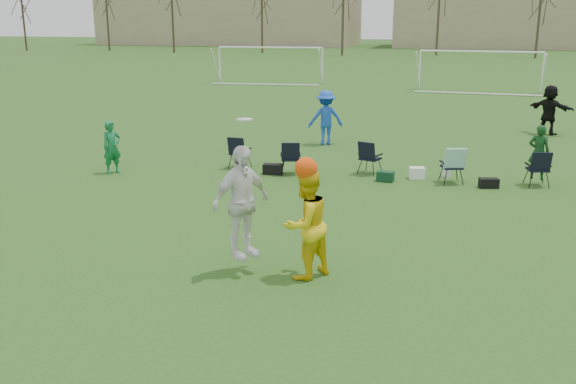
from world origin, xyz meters
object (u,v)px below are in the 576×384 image
(fielder_blue, at_px, (326,118))
(goal_left, at_px, (270,54))
(center_contest, at_px, (276,213))
(goal_mid, at_px, (480,59))
(fielder_black, at_px, (549,110))
(fielder_green_near, at_px, (112,147))

(fielder_blue, distance_m, goal_left, 23.02)
(center_contest, xyz_separation_m, goal_mid, (4.15, 31.53, 0.78))
(fielder_blue, xyz_separation_m, center_contest, (1.57, -12.07, 0.18))
(center_contest, height_order, goal_left, center_contest)
(fielder_blue, height_order, goal_mid, goal_mid)
(fielder_black, distance_m, goal_mid, 15.42)
(center_contest, distance_m, goal_mid, 31.81)
(goal_left, relative_size, goal_mid, 1.00)
(fielder_blue, distance_m, fielder_black, 9.01)
(fielder_black, xyz_separation_m, goal_left, (-16.23, 17.22, 0.97))
(center_contest, bearing_deg, fielder_black, 68.64)
(fielder_green_near, xyz_separation_m, fielder_blue, (5.11, 5.89, 0.19))
(fielder_green_near, relative_size, center_contest, 0.55)
(fielder_green_near, xyz_separation_m, goal_left, (-3.17, 27.34, 1.16))
(fielder_green_near, xyz_separation_m, fielder_black, (13.06, 10.12, 0.19))
(goal_mid, bearing_deg, goal_left, 175.87)
(goal_left, xyz_separation_m, goal_mid, (14.00, -2.00, 0.00))
(fielder_green_near, distance_m, center_contest, 9.11)
(center_contest, relative_size, goal_mid, 0.37)
(fielder_blue, relative_size, goal_left, 0.26)
(fielder_green_near, bearing_deg, fielder_blue, -7.52)
(fielder_blue, bearing_deg, goal_mid, -129.74)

